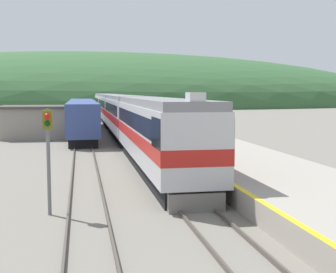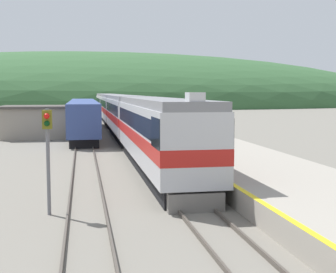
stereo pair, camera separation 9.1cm
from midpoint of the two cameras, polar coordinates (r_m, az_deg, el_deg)
The scene contains 11 objects.
track_main at distance 70.70m, azimuth -6.82°, elevation 1.68°, with size 1.52×180.00×0.16m.
track_siding at distance 70.56m, azimuth -10.26°, elevation 1.63°, with size 1.52×180.00×0.16m.
platform at distance 51.42m, azimuth -0.05°, elevation 0.72°, with size 6.41×140.00×0.92m.
distant_hills at distance 166.07m, azimuth -8.90°, elevation 3.79°, with size 229.86×103.44×36.29m.
station_shed at distance 49.74m, azimuth -15.19°, elevation 1.77°, with size 7.83×6.12×3.29m.
express_train_lead_car at distance 27.40m, azimuth -1.15°, elevation 0.56°, with size 2.96×19.73×4.70m.
carriage_second at distance 47.72m, azimuth -5.12°, elevation 2.63°, with size 2.95×19.08×4.34m.
carriage_third at distance 67.61m, azimuth -6.68°, elevation 3.45°, with size 2.95×19.08×4.34m.
carriage_fourth at distance 87.53m, azimuth -7.54°, elevation 3.89°, with size 2.95×19.08×4.34m.
siding_train at distance 54.07m, azimuth -10.24°, elevation 2.42°, with size 2.90×30.99×3.70m.
signal_post_siding at distance 18.26m, azimuth -14.33°, elevation -0.35°, with size 0.36×0.42×4.08m.
Camera 2 is at (-4.34, -0.42, 4.72)m, focal length 50.00 mm.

